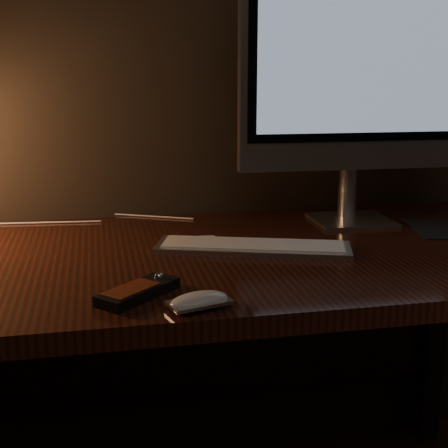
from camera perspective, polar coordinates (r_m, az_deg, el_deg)
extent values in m
cube|color=#36150C|center=(1.36, -1.25, -3.35)|extent=(1.60, 0.75, 0.04)
cube|color=black|center=(2.04, 18.53, -9.34)|extent=(0.06, 0.06, 0.71)
cube|color=black|center=(1.78, -3.26, -8.60)|extent=(1.48, 0.02, 0.51)
cube|color=silver|center=(1.65, 11.55, 0.36)|extent=(0.20, 0.18, 0.01)
cylinder|color=silver|center=(1.67, 11.23, 2.96)|extent=(0.05, 0.05, 0.13)
cube|color=silver|center=(1.61, 12.31, 13.71)|extent=(0.60, 0.06, 0.49)
cube|color=black|center=(1.59, 12.68, 14.88)|extent=(0.57, 0.02, 0.42)
cube|color=#98B1CF|center=(1.58, 12.73, 14.88)|extent=(0.53, 0.02, 0.37)
cube|color=silver|center=(1.37, 2.66, -2.08)|extent=(0.44, 0.24, 0.02)
ellipsoid|color=white|center=(1.04, -2.28, -7.24)|extent=(0.11, 0.08, 0.02)
cube|color=black|center=(1.10, -7.86, -6.15)|extent=(0.16, 0.15, 0.02)
cube|color=maroon|center=(1.09, -7.87, -5.66)|extent=(0.11, 0.10, 0.00)
sphere|color=silver|center=(1.09, -7.88, -5.58)|extent=(0.02, 0.02, 0.02)
cube|color=white|center=(1.42, -2.69, -1.66)|extent=(0.13, 0.09, 0.01)
cylinder|color=white|center=(1.66, -11.17, 0.33)|extent=(0.48, 0.16, 0.00)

